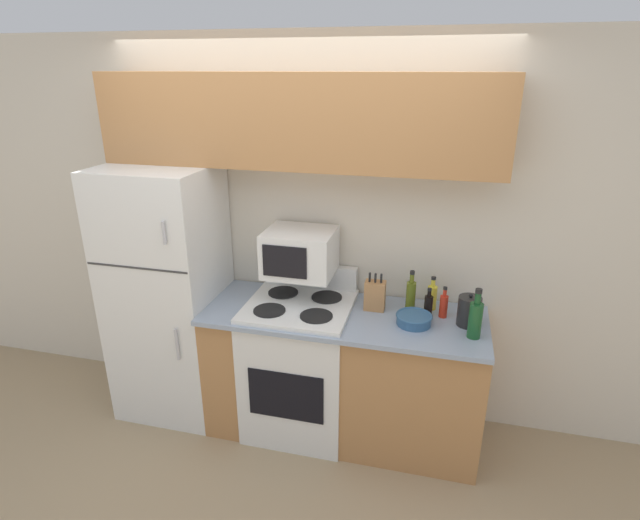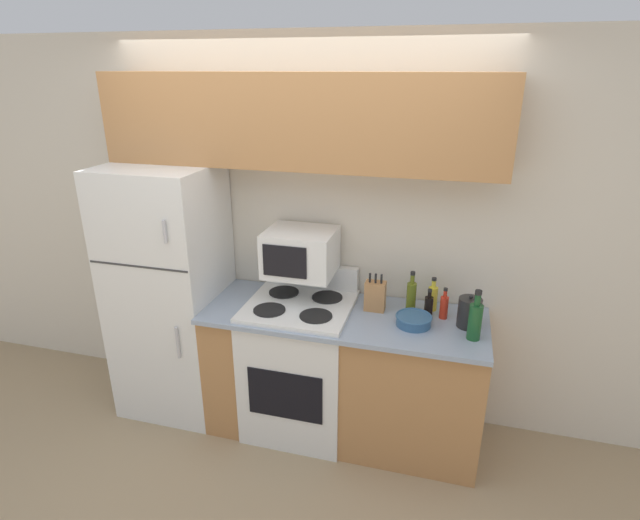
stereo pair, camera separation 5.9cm
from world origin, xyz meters
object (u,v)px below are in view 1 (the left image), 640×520
(knife_block, at_px, (375,295))
(kettle, at_px, (469,311))
(stove, at_px, (300,364))
(refrigerator, at_px, (169,294))
(bowl, at_px, (414,319))
(bottle_cooking_spray, at_px, (432,296))
(bottle_hot_sauce, at_px, (444,305))
(microwave, at_px, (300,252))
(bottle_soy_sauce, at_px, (428,305))
(bottle_olive_oil, at_px, (411,294))
(bottle_wine_green, at_px, (475,319))

(knife_block, distance_m, kettle, 0.58)
(stove, bearing_deg, refrigerator, 179.29)
(bowl, bearing_deg, refrigerator, 178.29)
(bottle_cooking_spray, relative_size, kettle, 1.08)
(bowl, bearing_deg, bottle_hot_sauce, 40.02)
(refrigerator, height_order, bowl, refrigerator)
(stove, distance_m, bottle_hot_sauce, 1.03)
(microwave, height_order, bottle_soy_sauce, microwave)
(bottle_olive_oil, height_order, bottle_cooking_spray, bottle_olive_oil)
(bottle_hot_sauce, bearing_deg, bottle_soy_sauce, 177.94)
(bottle_soy_sauce, bearing_deg, refrigerator, -176.93)
(bottle_hot_sauce, distance_m, bottle_soy_sauce, 0.09)
(microwave, bearing_deg, knife_block, -1.53)
(refrigerator, distance_m, bottle_olive_oil, 1.64)
(bottle_wine_green, distance_m, bottle_soy_sauce, 0.34)
(microwave, distance_m, bottle_cooking_spray, 0.88)
(bottle_hot_sauce, height_order, kettle, kettle)
(microwave, bearing_deg, kettle, -4.38)
(bowl, xyz_separation_m, bottle_soy_sauce, (0.08, 0.14, 0.04))
(stove, distance_m, bottle_olive_oil, 0.88)
(bottle_hot_sauce, bearing_deg, refrigerator, -177.18)
(bottle_wine_green, height_order, kettle, bottle_wine_green)
(bottle_olive_oil, bearing_deg, refrigerator, -174.69)
(knife_block, relative_size, bottle_olive_oil, 0.96)
(refrigerator, xyz_separation_m, bowl, (1.66, -0.05, 0.05))
(bottle_hot_sauce, bearing_deg, stove, -173.50)
(bottle_cooking_spray, bearing_deg, bottle_olive_oil, -165.41)
(kettle, bearing_deg, bowl, -167.16)
(refrigerator, bearing_deg, bottle_hot_sauce, 2.82)
(bowl, xyz_separation_m, bottle_wine_green, (0.34, -0.07, 0.08))
(bottle_olive_oil, bearing_deg, stove, -166.69)
(knife_block, distance_m, bottle_hot_sauce, 0.42)
(bowl, relative_size, kettle, 1.07)
(bottle_wine_green, distance_m, kettle, 0.15)
(stove, relative_size, knife_block, 4.34)
(microwave, distance_m, bottle_hot_sauce, 0.95)
(bottle_hot_sauce, distance_m, bottle_wine_green, 0.28)
(bowl, xyz_separation_m, bottle_olive_oil, (-0.04, 0.20, 0.07))
(microwave, distance_m, kettle, 1.09)
(bottle_wine_green, relative_size, bottle_soy_sauce, 1.67)
(knife_block, height_order, bottle_olive_oil, bottle_olive_oil)
(kettle, bearing_deg, microwave, 175.62)
(stove, height_order, bottle_hot_sauce, bottle_hot_sauce)
(bottle_wine_green, xyz_separation_m, bottle_cooking_spray, (-0.25, 0.31, -0.03))
(kettle, bearing_deg, bottle_soy_sauce, 163.25)
(bottle_soy_sauce, xyz_separation_m, kettle, (0.24, -0.07, 0.02))
(bottle_soy_sauce, distance_m, kettle, 0.25)
(kettle, bearing_deg, knife_block, 173.18)
(microwave, distance_m, bottle_soy_sauce, 0.87)
(stove, distance_m, knife_block, 0.70)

